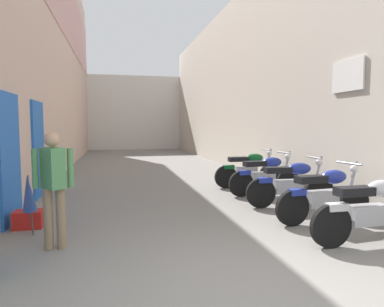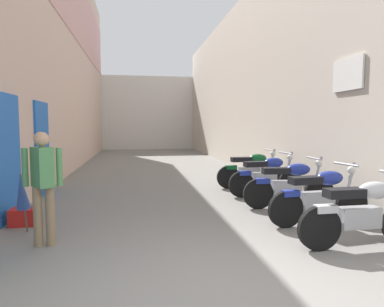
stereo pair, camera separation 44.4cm
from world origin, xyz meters
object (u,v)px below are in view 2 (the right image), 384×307
Objects in this scene: pedestrian_by_doorway at (43,180)px; motorcycle_fifth at (251,169)px; motorcycle_second at (320,195)px; motorcycle_third at (290,183)px; plastic_crate at (25,217)px; umbrella_leaning at (22,191)px; motorcycle_fourth at (267,175)px; motorcycle_nearest at (363,211)px.

motorcycle_fifth is at bearing 41.17° from pedestrian_by_doorway.
motorcycle_second and motorcycle_third have the same top height.
motorcycle_fifth is at bearing 28.56° from plastic_crate.
umbrella_leaning is (-4.68, -0.98, 0.18)m from motorcycle_third.
motorcycle_fifth is 5.70m from umbrella_leaning.
motorcycle_fourth is at bearing 31.98° from pedestrian_by_doorway.
motorcycle_nearest reaches higher than umbrella_leaning.
plastic_crate is at bearing -151.44° from motorcycle_fifth.
motorcycle_second is 3.42m from motorcycle_fifth.
plastic_crate is (-4.84, 1.87, -0.36)m from motorcycle_nearest.
motorcycle_fifth is at bearing 90.00° from motorcycle_third.
motorcycle_fifth is 5.68m from pedestrian_by_doorway.
motorcycle_third is 1.21m from motorcycle_fourth.
motorcycle_third is 1.00× the size of motorcycle_fourth.
motorcycle_third is 2.27m from motorcycle_fifth.
motorcycle_fourth is 1.18× the size of pedestrian_by_doorway.
motorcycle_second is 2.36m from motorcycle_fourth.
umbrella_leaning is at bearing -168.20° from motorcycle_third.
umbrella_leaning is at bearing -154.99° from motorcycle_fourth.
motorcycle_second is 1.91× the size of umbrella_leaning.
motorcycle_nearest is 4.50m from motorcycle_fifth.
pedestrian_by_doorway is (-4.26, -3.73, 0.42)m from motorcycle_fifth.
motorcycle_nearest is at bearing -15.00° from umbrella_leaning.
plastic_crate is at bearing 170.78° from motorcycle_second.
motorcycle_nearest is 1.92× the size of umbrella_leaning.
motorcycle_nearest reaches higher than plastic_crate.
motorcycle_fourth reaches higher than umbrella_leaning.
pedestrian_by_doorway is (-4.26, -0.31, 0.42)m from motorcycle_second.
motorcycle_nearest is 5.20m from plastic_crate.
motorcycle_third is (-0.00, 2.23, 0.00)m from motorcycle_nearest.
pedestrian_by_doorway reaches higher than motorcycle_fifth.
motorcycle_nearest is at bearing -90.00° from motorcycle_fifth.
motorcycle_nearest is 1.00× the size of motorcycle_fourth.
motorcycle_second is at bearing 4.11° from pedestrian_by_doorway.
plastic_crate is (-4.84, -2.64, -0.36)m from motorcycle_fifth.
pedestrian_by_doorway is 0.68m from umbrella_leaning.
motorcycle_third is 4.21× the size of plastic_crate.
umbrella_leaning is at bearing 165.00° from motorcycle_nearest.
motorcycle_nearest and motorcycle_third have the same top height.
motorcycle_second and motorcycle_fifth have the same top height.
motorcycle_fourth is 5.17m from umbrella_leaning.
motorcycle_fifth is at bearing 90.00° from motorcycle_fourth.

